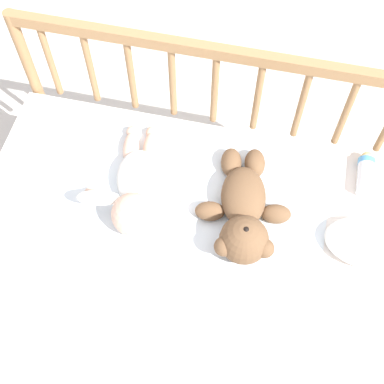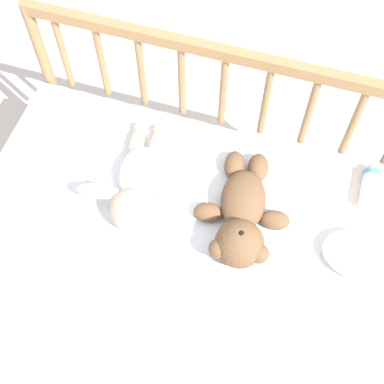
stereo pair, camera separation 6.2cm
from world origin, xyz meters
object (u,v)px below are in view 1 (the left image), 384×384
object	(u,v)px
teddy_bear	(244,213)
baby_bottle	(366,173)
small_pillow	(366,243)
baby	(136,187)

from	to	relation	value
teddy_bear	baby_bottle	bearing A→B (deg)	34.53
baby_bottle	small_pillow	distance (m)	0.23
teddy_bear	baby	distance (m)	0.32
baby	teddy_bear	bearing A→B (deg)	-3.31
teddy_bear	baby_bottle	xyz separation A→B (m)	(0.33, 0.23, -0.03)
baby_bottle	small_pillow	xyz separation A→B (m)	(0.01, -0.23, 0.01)
teddy_bear	small_pillow	size ratio (longest dim) A/B	1.71
baby	small_pillow	xyz separation A→B (m)	(0.66, -0.02, -0.02)
teddy_bear	small_pillow	world-z (taller)	teddy_bear
small_pillow	baby_bottle	bearing A→B (deg)	93.24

